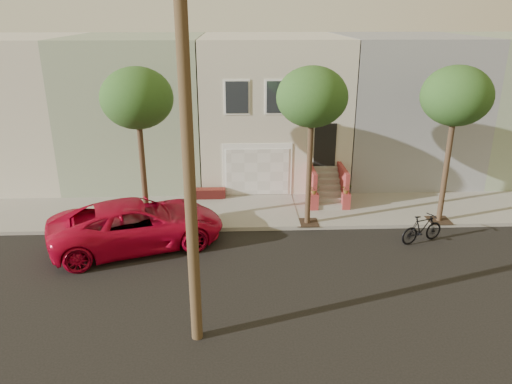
{
  "coord_description": "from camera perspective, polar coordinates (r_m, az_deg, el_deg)",
  "views": [
    {
      "loc": [
        -1.87,
        -14.27,
        8.35
      ],
      "look_at": [
        -1.14,
        3.0,
        1.87
      ],
      "focal_mm": 34.15,
      "sensor_mm": 36.0,
      "label": 1
    }
  ],
  "objects": [
    {
      "name": "tree_mid",
      "position": [
        18.65,
        6.59,
        10.89
      ],
      "size": [
        2.7,
        2.57,
        6.3
      ],
      "color": "#2D2116",
      "rests_on": "sidewalk"
    },
    {
      "name": "tree_right",
      "position": [
        20.24,
        22.42,
        10.26
      ],
      "size": [
        2.7,
        2.57,
        6.3
      ],
      "color": "#2D2116",
      "rests_on": "sidewalk"
    },
    {
      "name": "sidewalk",
      "position": [
        21.37,
        2.79,
        -2.24
      ],
      "size": [
        40.0,
        3.7,
        0.15
      ],
      "primitive_type": "cube",
      "color": "gray",
      "rests_on": "ground"
    },
    {
      "name": "motorcycle",
      "position": [
        19.55,
        18.89,
        -4.08
      ],
      "size": [
        1.94,
        1.17,
        1.13
      ],
      "primitive_type": "imported",
      "rotation": [
        0.0,
        0.0,
        1.94
      ],
      "color": "black",
      "rests_on": "ground"
    },
    {
      "name": "house_row",
      "position": [
        25.95,
        1.78,
        10.11
      ],
      "size": [
        33.1,
        11.7,
        7.0
      ],
      "color": "beige",
      "rests_on": "sidewalk"
    },
    {
      "name": "tree_left",
      "position": [
        18.78,
        -13.76,
        10.51
      ],
      "size": [
        2.7,
        2.57,
        6.3
      ],
      "color": "#2D2116",
      "rests_on": "sidewalk"
    },
    {
      "name": "ground",
      "position": [
        16.63,
        4.43,
        -9.63
      ],
      "size": [
        90.0,
        90.0,
        0.0
      ],
      "primitive_type": "plane",
      "color": "black",
      "rests_on": "ground"
    },
    {
      "name": "pickup_truck",
      "position": [
        18.65,
        -13.71,
        -3.66
      ],
      "size": [
        6.95,
        4.82,
        1.76
      ],
      "primitive_type": "imported",
      "rotation": [
        0.0,
        0.0,
        1.9
      ],
      "color": "#B70728",
      "rests_on": "ground"
    }
  ]
}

